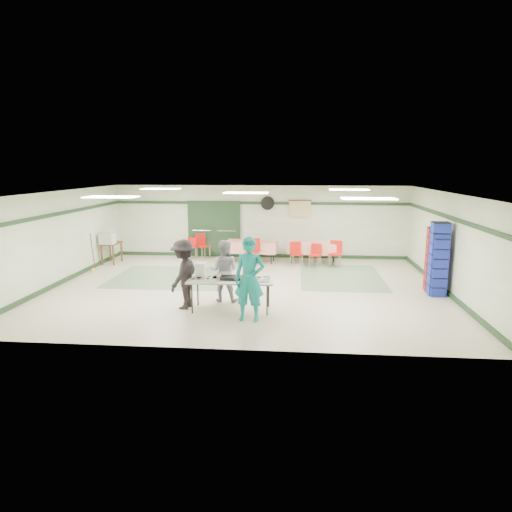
# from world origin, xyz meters

# --- Properties ---
(floor) EXTENTS (11.00, 11.00, 0.00)m
(floor) POSITION_xyz_m (0.00, 0.00, 0.00)
(floor) COLOR #BCB097
(floor) RESTS_ON ground
(ceiling) EXTENTS (11.00, 11.00, 0.00)m
(ceiling) POSITION_xyz_m (0.00, 0.00, 2.70)
(ceiling) COLOR silver
(ceiling) RESTS_ON wall_back
(wall_back) EXTENTS (11.00, 0.00, 11.00)m
(wall_back) POSITION_xyz_m (0.00, 4.50, 1.35)
(wall_back) COLOR silver
(wall_back) RESTS_ON floor
(wall_front) EXTENTS (11.00, 0.00, 11.00)m
(wall_front) POSITION_xyz_m (0.00, -4.50, 1.35)
(wall_front) COLOR silver
(wall_front) RESTS_ON floor
(wall_left) EXTENTS (0.00, 9.00, 9.00)m
(wall_left) POSITION_xyz_m (-5.50, 0.00, 1.35)
(wall_left) COLOR silver
(wall_left) RESTS_ON floor
(wall_right) EXTENTS (0.00, 9.00, 9.00)m
(wall_right) POSITION_xyz_m (5.50, 0.00, 1.35)
(wall_right) COLOR silver
(wall_right) RESTS_ON floor
(trim_back) EXTENTS (11.00, 0.06, 0.10)m
(trim_back) POSITION_xyz_m (0.00, 4.47, 2.05)
(trim_back) COLOR #1E371E
(trim_back) RESTS_ON wall_back
(baseboard_back) EXTENTS (11.00, 0.06, 0.12)m
(baseboard_back) POSITION_xyz_m (0.00, 4.47, 0.06)
(baseboard_back) COLOR #1E371E
(baseboard_back) RESTS_ON floor
(trim_left) EXTENTS (0.06, 9.00, 0.10)m
(trim_left) POSITION_xyz_m (-5.47, 0.00, 2.05)
(trim_left) COLOR #1E371E
(trim_left) RESTS_ON wall_back
(baseboard_left) EXTENTS (0.06, 9.00, 0.12)m
(baseboard_left) POSITION_xyz_m (-5.47, 0.00, 0.06)
(baseboard_left) COLOR #1E371E
(baseboard_left) RESTS_ON floor
(trim_right) EXTENTS (0.06, 9.00, 0.10)m
(trim_right) POSITION_xyz_m (5.47, 0.00, 2.05)
(trim_right) COLOR #1E371E
(trim_right) RESTS_ON wall_back
(baseboard_right) EXTENTS (0.06, 9.00, 0.12)m
(baseboard_right) POSITION_xyz_m (5.47, 0.00, 0.06)
(baseboard_right) COLOR #1E371E
(baseboard_right) RESTS_ON floor
(green_patch_a) EXTENTS (3.50, 3.00, 0.01)m
(green_patch_a) POSITION_xyz_m (-2.50, 1.00, 0.00)
(green_patch_a) COLOR gray
(green_patch_a) RESTS_ON floor
(green_patch_b) EXTENTS (2.50, 3.50, 0.01)m
(green_patch_b) POSITION_xyz_m (2.80, 1.50, 0.00)
(green_patch_b) COLOR gray
(green_patch_b) RESTS_ON floor
(double_door_left) EXTENTS (0.90, 0.06, 2.10)m
(double_door_left) POSITION_xyz_m (-2.20, 4.44, 1.05)
(double_door_left) COLOR gray
(double_door_left) RESTS_ON floor
(double_door_right) EXTENTS (0.90, 0.06, 2.10)m
(double_door_right) POSITION_xyz_m (-1.25, 4.44, 1.05)
(double_door_right) COLOR gray
(double_door_right) RESTS_ON floor
(door_frame) EXTENTS (2.00, 0.03, 2.15)m
(door_frame) POSITION_xyz_m (-1.73, 4.42, 1.05)
(door_frame) COLOR #1E371E
(door_frame) RESTS_ON floor
(wall_fan) EXTENTS (0.50, 0.10, 0.50)m
(wall_fan) POSITION_xyz_m (0.30, 4.44, 2.05)
(wall_fan) COLOR black
(wall_fan) RESTS_ON wall_back
(scroll_banner) EXTENTS (0.80, 0.02, 0.60)m
(scroll_banner) POSITION_xyz_m (1.50, 4.44, 1.85)
(scroll_banner) COLOR #D5BA85
(scroll_banner) RESTS_ON wall_back
(serving_table) EXTENTS (2.04, 0.84, 0.76)m
(serving_table) POSITION_xyz_m (-0.13, -2.11, 0.72)
(serving_table) COLOR #B7B7B1
(serving_table) RESTS_ON floor
(sheet_tray_right) EXTENTS (0.64, 0.49, 0.02)m
(sheet_tray_right) POSITION_xyz_m (0.46, -2.12, 0.77)
(sheet_tray_right) COLOR silver
(sheet_tray_right) RESTS_ON serving_table
(sheet_tray_mid) EXTENTS (0.62, 0.47, 0.02)m
(sheet_tray_mid) POSITION_xyz_m (-0.28, -2.02, 0.77)
(sheet_tray_mid) COLOR silver
(sheet_tray_mid) RESTS_ON serving_table
(sheet_tray_left) EXTENTS (0.62, 0.47, 0.02)m
(sheet_tray_left) POSITION_xyz_m (-0.73, -2.20, 0.77)
(sheet_tray_left) COLOR silver
(sheet_tray_left) RESTS_ON serving_table
(baking_pan) EXTENTS (0.49, 0.31, 0.08)m
(baking_pan) POSITION_xyz_m (-0.13, -2.12, 0.80)
(baking_pan) COLOR black
(baking_pan) RESTS_ON serving_table
(foam_box_stack) EXTENTS (0.24, 0.22, 0.38)m
(foam_box_stack) POSITION_xyz_m (-0.88, -2.05, 0.95)
(foam_box_stack) COLOR white
(foam_box_stack) RESTS_ON serving_table
(volunteer_teal) EXTENTS (0.74, 0.55, 1.88)m
(volunteer_teal) POSITION_xyz_m (0.38, -2.79, 0.94)
(volunteer_teal) COLOR #138386
(volunteer_teal) RESTS_ON floor
(volunteer_grey) EXTENTS (0.82, 0.67, 1.58)m
(volunteer_grey) POSITION_xyz_m (-0.43, -1.37, 0.79)
(volunteer_grey) COLOR gray
(volunteer_grey) RESTS_ON floor
(volunteer_dark) EXTENTS (0.83, 1.19, 1.68)m
(volunteer_dark) POSITION_xyz_m (-1.30, -2.04, 0.84)
(volunteer_dark) COLOR black
(volunteer_dark) RESTS_ON floor
(dining_table_a) EXTENTS (1.82, 0.99, 0.77)m
(dining_table_a) POSITION_xyz_m (1.99, 3.57, 0.57)
(dining_table_a) COLOR red
(dining_table_a) RESTS_ON floor
(dining_table_b) EXTENTS (1.86, 0.94, 0.77)m
(dining_table_b) POSITION_xyz_m (-0.21, 3.57, 0.57)
(dining_table_b) COLOR red
(dining_table_b) RESTS_ON floor
(chair_a) EXTENTS (0.46, 0.46, 0.79)m
(chair_a) POSITION_xyz_m (2.06, 2.99, 0.48)
(chair_a) COLOR red
(chair_a) RESTS_ON floor
(chair_b) EXTENTS (0.48, 0.48, 0.84)m
(chair_b) POSITION_xyz_m (1.38, 3.00, 0.51)
(chair_b) COLOR red
(chair_b) RESTS_ON floor
(chair_c) EXTENTS (0.51, 0.51, 0.90)m
(chair_c) POSITION_xyz_m (2.73, 3.00, 0.55)
(chair_c) COLOR red
(chair_c) RESTS_ON floor
(chair_d) EXTENTS (0.52, 0.52, 0.94)m
(chair_d) POSITION_xyz_m (-0.11, 3.01, 0.58)
(chair_d) COLOR red
(chair_d) RESTS_ON floor
(chair_loose_a) EXTENTS (0.61, 0.61, 0.93)m
(chair_loose_a) POSITION_xyz_m (-2.13, 4.04, 0.57)
(chair_loose_a) COLOR red
(chair_loose_a) RESTS_ON floor
(chair_loose_b) EXTENTS (0.49, 0.49, 0.81)m
(chair_loose_b) POSITION_xyz_m (-2.51, 3.84, 0.49)
(chair_loose_b) COLOR red
(chair_loose_b) RESTS_ON floor
(crate_stack_blue_a) EXTENTS (0.46, 0.46, 1.97)m
(crate_stack_blue_a) POSITION_xyz_m (5.15, -0.30, 0.98)
(crate_stack_blue_a) COLOR #1B27A2
(crate_stack_blue_a) RESTS_ON floor
(crate_stack_red) EXTENTS (0.42, 0.42, 1.77)m
(crate_stack_red) POSITION_xyz_m (5.15, 0.12, 0.88)
(crate_stack_red) COLOR maroon
(crate_stack_red) RESTS_ON floor
(crate_stack_blue_b) EXTENTS (0.41, 0.41, 1.55)m
(crate_stack_blue_b) POSITION_xyz_m (5.15, -0.37, 0.77)
(crate_stack_blue_b) COLOR #1B27A2
(crate_stack_blue_b) RESTS_ON floor
(printer_table) EXTENTS (0.57, 0.85, 0.74)m
(printer_table) POSITION_xyz_m (-5.15, 2.87, 0.63)
(printer_table) COLOR brown
(printer_table) RESTS_ON floor
(office_printer) EXTENTS (0.48, 0.42, 0.38)m
(office_printer) POSITION_xyz_m (-5.15, 2.58, 0.93)
(office_printer) COLOR #B3B4AF
(office_printer) RESTS_ON printer_table
(broom) EXTENTS (0.08, 0.21, 1.25)m
(broom) POSITION_xyz_m (-5.23, 1.56, 0.65)
(broom) COLOR brown
(broom) RESTS_ON floor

